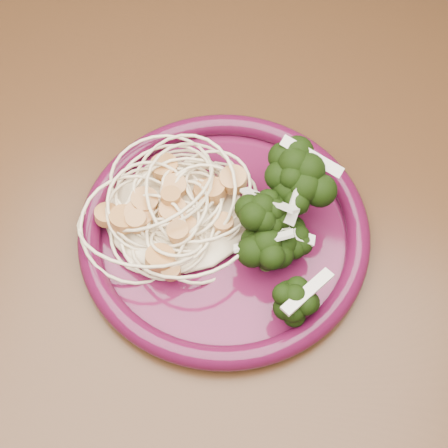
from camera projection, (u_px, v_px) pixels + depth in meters
name	position (u px, v px, depth m)	size (l,w,h in m)	color
dining_table	(222.00, 235.00, 0.69)	(1.20, 0.80, 0.75)	#472814
dinner_plate	(224.00, 230.00, 0.57)	(0.27, 0.27, 0.02)	#4C0E29
spaghetti_pile	(175.00, 211.00, 0.57)	(0.13, 0.12, 0.03)	beige
scallop_cluster	(172.00, 189.00, 0.53)	(0.12, 0.12, 0.04)	#CB8946
broccoli_pile	(287.00, 232.00, 0.54)	(0.10, 0.16, 0.06)	black
onion_garnish	(291.00, 211.00, 0.51)	(0.07, 0.10, 0.05)	beige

